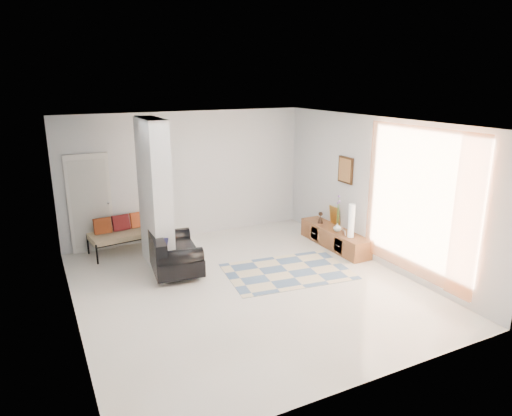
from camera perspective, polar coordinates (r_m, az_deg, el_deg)
name	(u,v)px	position (r m, az deg, el deg)	size (l,w,h in m)	color
floor	(246,286)	(8.02, -1.27, -9.72)	(6.00, 6.00, 0.00)	white
ceiling	(245,123)	(7.27, -1.41, 10.61)	(6.00, 6.00, 0.00)	white
wall_back	(187,175)	(10.24, -8.57, 4.05)	(6.00, 6.00, 0.00)	silver
wall_front	(364,276)	(5.14, 13.33, -8.29)	(6.00, 6.00, 0.00)	silver
wall_left	(67,233)	(6.87, -22.56, -2.88)	(6.00, 6.00, 0.00)	silver
wall_right	(375,191)	(9.01, 14.68, 2.09)	(6.00, 6.00, 0.00)	silver
partition_column	(155,195)	(8.63, -12.56, 1.64)	(0.35, 1.20, 2.80)	silver
hallway_door	(90,204)	(9.86, -20.05, 0.53)	(0.85, 0.06, 2.04)	white
curtain	(418,203)	(8.14, 19.56, 0.61)	(2.55, 2.55, 0.00)	#FF8843
wall_art	(346,170)	(9.62, 11.14, 4.69)	(0.04, 0.45, 0.55)	#3B2210
media_console	(334,237)	(9.88, 9.76, -3.65)	(0.45, 1.94, 0.80)	brown
loveseat	(171,253)	(8.62, -10.55, -5.52)	(1.00, 1.53, 0.76)	silver
daybed	(129,231)	(9.80, -15.60, -2.83)	(1.71, 0.89, 0.77)	black
area_rug	(288,271)	(8.59, 3.99, -7.91)	(2.26, 1.50, 0.01)	beige
cylinder_lamp	(351,221)	(9.28, 11.84, -1.57)	(0.12, 0.12, 0.67)	white
bronze_figurine	(320,218)	(10.11, 8.06, -1.20)	(0.13, 0.13, 0.25)	black
vase	(337,227)	(9.64, 10.13, -2.37)	(0.17, 0.17, 0.18)	white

